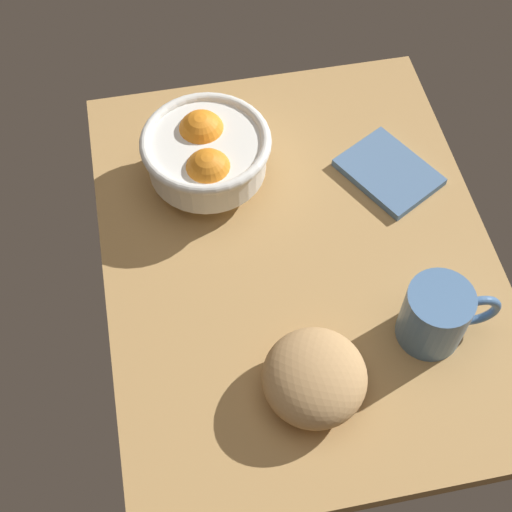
% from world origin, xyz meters
% --- Properties ---
extents(ground_plane, '(0.74, 0.57, 0.03)m').
position_xyz_m(ground_plane, '(0.00, 0.00, -0.01)').
color(ground_plane, tan).
extents(fruit_bowl, '(0.20, 0.20, 0.11)m').
position_xyz_m(fruit_bowl, '(0.16, 0.11, 0.06)').
color(fruit_bowl, white).
rests_on(fruit_bowl, ground).
extents(bread_loaf, '(0.18, 0.18, 0.08)m').
position_xyz_m(bread_loaf, '(-0.21, 0.03, 0.04)').
color(bread_loaf, tan).
rests_on(bread_loaf, ground).
extents(napkin_folded, '(0.18, 0.17, 0.01)m').
position_xyz_m(napkin_folded, '(0.11, -0.17, 0.01)').
color(napkin_folded, '#50729A').
rests_on(napkin_folded, ground).
extents(mug, '(0.09, 0.13, 0.10)m').
position_xyz_m(mug, '(-0.16, -0.15, 0.05)').
color(mug, '#4B73A3').
rests_on(mug, ground).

